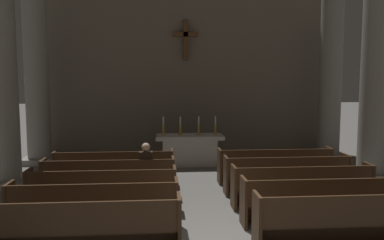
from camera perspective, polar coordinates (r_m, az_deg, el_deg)
name	(u,v)px	position (r m, az deg, el deg)	size (l,w,h in m)	color
pew_left_row_1	(83,227)	(6.68, -15.54, -14.80)	(3.11, 0.50, 0.95)	#422B19
pew_left_row_2	(94,206)	(7.65, -14.03, -12.07)	(3.11, 0.50, 0.95)	#422B19
pew_left_row_3	(103,190)	(8.63, -12.88, -9.95)	(3.11, 0.50, 0.95)	#422B19
pew_left_row_4	(109,178)	(9.63, -11.98, -8.26)	(3.11, 0.50, 0.95)	#422B19
pew_left_row_5	(114,168)	(10.63, -11.26, -6.89)	(3.11, 0.50, 0.95)	#422B19
pew_right_row_1	(347,219)	(7.26, 21.57, -13.31)	(3.11, 0.50, 0.95)	#422B19
pew_right_row_2	(321,200)	(8.16, 18.31, -11.05)	(3.11, 0.50, 0.95)	#422B19
pew_right_row_3	(302,186)	(9.08, 15.74, -9.22)	(3.11, 0.50, 0.95)	#422B19
pew_right_row_4	(287,175)	(10.03, 13.67, -7.72)	(3.11, 0.50, 0.95)	#422B19
pew_right_row_5	(275,165)	(11.00, 11.97, -6.47)	(3.11, 0.50, 0.95)	#422B19
column_left_second	(0,53)	(11.27, -26.12, 8.81)	(1.15, 1.15, 7.17)	gray
column_right_second	(376,54)	(12.06, 25.21, 8.63)	(1.15, 1.15, 7.17)	gray
column_left_third	(36,58)	(13.98, -21.77, 8.33)	(1.15, 1.15, 7.17)	gray
column_right_third	(331,60)	(14.63, 19.59, 8.28)	(1.15, 1.15, 7.17)	gray
altar	(190,149)	(12.87, -0.37, -4.27)	(2.20, 0.90, 1.01)	#BCB7AD
candlestick_outer_left	(163,129)	(12.74, -4.19, -1.37)	(0.16, 0.16, 0.60)	#B79338
candlestick_inner_left	(180,129)	(12.75, -1.71, -1.35)	(0.16, 0.16, 0.60)	#B79338
candlestick_inner_right	(199,129)	(12.80, 0.97, -1.32)	(0.16, 0.16, 0.60)	#B79338
candlestick_outer_right	(215,129)	(12.86, 3.41, -1.29)	(0.16, 0.16, 0.60)	#B79338
apse_with_cross	(185,51)	(14.85, -0.99, 9.96)	(11.24, 0.42, 7.71)	#706656
lone_worshipper	(146,168)	(9.54, -6.68, -6.97)	(0.32, 0.43, 1.32)	#26262B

